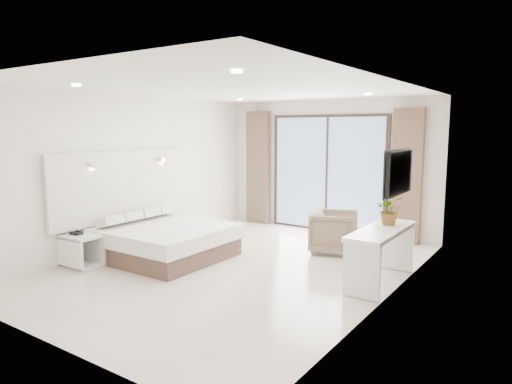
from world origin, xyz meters
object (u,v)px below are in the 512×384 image
(nightstand, at_px, (82,251))
(armchair, at_px, (334,230))
(console_desk, at_px, (381,243))
(bed, at_px, (165,241))

(nightstand, relative_size, armchair, 0.72)
(console_desk, distance_m, armchair, 1.64)
(nightstand, height_order, console_desk, console_desk)
(nightstand, bearing_deg, armchair, 44.76)
(bed, bearing_deg, armchair, 40.57)
(bed, relative_size, armchair, 2.42)
(bed, relative_size, console_desk, 1.20)
(armchair, bearing_deg, console_desk, -152.13)
(nightstand, height_order, armchair, armchair)
(bed, relative_size, nightstand, 3.36)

